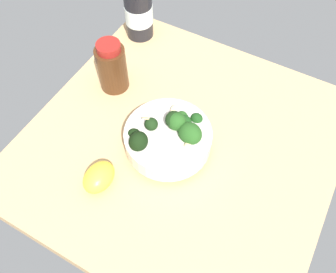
{
  "coord_description": "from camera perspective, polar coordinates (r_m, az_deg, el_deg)",
  "views": [
    {
      "loc": [
        -36.88,
        -17.35,
        62.54
      ],
      "look_at": [
        -2.85,
        1.63,
        4.0
      ],
      "focal_mm": 38.21,
      "sensor_mm": 36.0,
      "label": 1
    }
  ],
  "objects": [
    {
      "name": "ground_plane",
      "position": [
        0.77,
        2.1,
        -1.54
      ],
      "size": [
        61.8,
        61.8,
        4.52
      ],
      "primitive_type": "cube",
      "color": "tan"
    },
    {
      "name": "lemon_wedge",
      "position": [
        0.69,
        -10.97,
        -6.37
      ],
      "size": [
        7.26,
        5.49,
        4.3
      ],
      "primitive_type": "ellipsoid",
      "rotation": [
        0.0,
        0.0,
        3.11
      ],
      "color": "yellow",
      "rests_on": "ground_plane"
    },
    {
      "name": "bowl_of_broccoli",
      "position": [
        0.71,
        0.09,
        -0.04
      ],
      "size": [
        17.32,
        17.32,
        9.08
      ],
      "color": "silver",
      "rests_on": "ground_plane"
    },
    {
      "name": "bottle_short",
      "position": [
        0.81,
        -8.93,
        10.94
      ],
      "size": [
        6.57,
        6.57,
        12.32
      ],
      "color": "#472814",
      "rests_on": "ground_plane"
    },
    {
      "name": "bottle_tall",
      "position": [
        0.92,
        -4.75,
        19.65
      ],
      "size": [
        6.94,
        6.94,
        17.12
      ],
      "color": "black",
      "rests_on": "ground_plane"
    }
  ]
}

